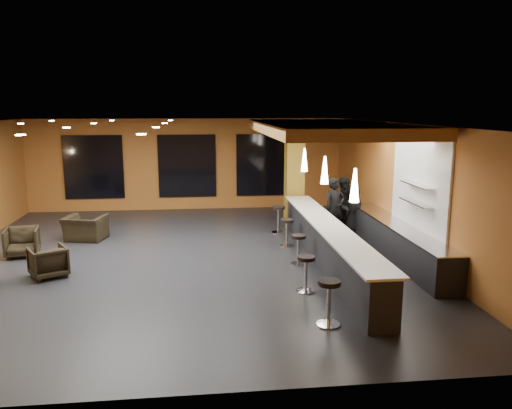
{
  "coord_description": "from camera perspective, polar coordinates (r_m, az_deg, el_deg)",
  "views": [
    {
      "loc": [
        0.5,
        -12.84,
        3.93
      ],
      "look_at": [
        2.0,
        0.5,
        1.3
      ],
      "focal_mm": 35.0,
      "sensor_mm": 36.0,
      "label": 1
    }
  ],
  "objects": [
    {
      "name": "floor",
      "position": [
        13.46,
        -8.3,
        -6.24
      ],
      "size": [
        12.0,
        13.0,
        0.1
      ],
      "primitive_type": "cube",
      "color": "black",
      "rests_on": "ground"
    },
    {
      "name": "ceiling",
      "position": [
        12.86,
        -8.75,
        9.26
      ],
      "size": [
        12.0,
        13.0,
        0.1
      ],
      "primitive_type": "cube",
      "color": "black"
    },
    {
      "name": "wall_back",
      "position": [
        19.52,
        -7.87,
        4.57
      ],
      "size": [
        12.0,
        0.1,
        3.5
      ],
      "primitive_type": "cube",
      "color": "#A35E24",
      "rests_on": "floor"
    },
    {
      "name": "wall_front",
      "position": [
        6.68,
        -10.45,
        -8.18
      ],
      "size": [
        12.0,
        0.1,
        3.5
      ],
      "primitive_type": "cube",
      "color": "#A35E24",
      "rests_on": "floor"
    },
    {
      "name": "wall_right",
      "position": [
        14.16,
        16.76,
        1.75
      ],
      "size": [
        0.1,
        13.0,
        3.5
      ],
      "primitive_type": "cube",
      "color": "#A35E24",
      "rests_on": "floor"
    },
    {
      "name": "wood_soffit",
      "position": [
        14.29,
        7.86,
        8.69
      ],
      "size": [
        3.6,
        8.0,
        0.28
      ],
      "primitive_type": "cube",
      "color": "#B57734",
      "rests_on": "ceiling"
    },
    {
      "name": "window_left",
      "position": [
        19.82,
        -18.06,
        4.08
      ],
      "size": [
        2.2,
        0.06,
        2.4
      ],
      "primitive_type": "cube",
      "color": "black",
      "rests_on": "wall_back"
    },
    {
      "name": "window_center",
      "position": [
        19.42,
        -7.87,
        4.39
      ],
      "size": [
        2.2,
        0.06,
        2.4
      ],
      "primitive_type": "cube",
      "color": "black",
      "rests_on": "wall_back"
    },
    {
      "name": "window_right",
      "position": [
        19.57,
        0.97,
        4.54
      ],
      "size": [
        2.2,
        0.06,
        2.4
      ],
      "primitive_type": "cube",
      "color": "black",
      "rests_on": "wall_back"
    },
    {
      "name": "tile_backsplash",
      "position": [
        13.18,
        18.14,
        2.11
      ],
      "size": [
        0.06,
        3.2,
        2.4
      ],
      "primitive_type": "cube",
      "color": "white",
      "rests_on": "wall_right"
    },
    {
      "name": "bar_counter",
      "position": [
        12.73,
        8.19,
        -4.67
      ],
      "size": [
        0.6,
        8.0,
        1.0
      ],
      "primitive_type": "cube",
      "color": "black",
      "rests_on": "floor"
    },
    {
      "name": "bar_top",
      "position": [
        12.6,
        8.26,
        -2.37
      ],
      "size": [
        0.78,
        8.1,
        0.05
      ],
      "primitive_type": "cube",
      "color": "silver",
      "rests_on": "bar_counter"
    },
    {
      "name": "prep_counter",
      "position": [
        13.83,
        15.73,
        -4.01
      ],
      "size": [
        0.7,
        6.0,
        0.86
      ],
      "primitive_type": "cube",
      "color": "black",
      "rests_on": "floor"
    },
    {
      "name": "prep_top",
      "position": [
        13.72,
        15.83,
        -2.17
      ],
      "size": [
        0.72,
        6.0,
        0.03
      ],
      "primitive_type": "cube",
      "color": "silver",
      "rests_on": "prep_counter"
    },
    {
      "name": "wall_shelf_lower",
      "position": [
        13.01,
        17.84,
        0.23
      ],
      "size": [
        0.3,
        1.5,
        0.03
      ],
      "primitive_type": "cube",
      "color": "silver",
      "rests_on": "wall_right"
    },
    {
      "name": "wall_shelf_upper",
      "position": [
        12.94,
        17.96,
        2.18
      ],
      "size": [
        0.3,
        1.5,
        0.03
      ],
      "primitive_type": "cube",
      "color": "silver",
      "rests_on": "wall_right"
    },
    {
      "name": "column",
      "position": [
        16.88,
        4.4,
        3.63
      ],
      "size": [
        0.6,
        0.6,
        3.5
      ],
      "primitive_type": "cube",
      "color": "olive",
      "rests_on": "floor"
    },
    {
      "name": "pendant_0",
      "position": [
        10.46,
        11.21,
        2.17
      ],
      "size": [
        0.2,
        0.2,
        0.7
      ],
      "primitive_type": "cone",
      "color": "white",
      "rests_on": "wood_soffit"
    },
    {
      "name": "pendant_1",
      "position": [
        12.84,
        7.86,
        3.91
      ],
      "size": [
        0.2,
        0.2,
        0.7
      ],
      "primitive_type": "cone",
      "color": "white",
      "rests_on": "wood_soffit"
    },
    {
      "name": "pendant_2",
      "position": [
        15.26,
        5.56,
        5.09
      ],
      "size": [
        0.2,
        0.2,
        0.7
      ],
      "primitive_type": "cone",
      "color": "white",
      "rests_on": "wood_soffit"
    },
    {
      "name": "staff_a",
      "position": [
        15.36,
        8.98,
        -0.37
      ],
      "size": [
        0.76,
        0.61,
        1.83
      ],
      "primitive_type": "imported",
      "rotation": [
        0.0,
        0.0,
        0.29
      ],
      "color": "black",
      "rests_on": "floor"
    },
    {
      "name": "staff_b",
      "position": [
        15.72,
        10.14,
        -0.19
      ],
      "size": [
        1.07,
        0.97,
        1.81
      ],
      "primitive_type": "imported",
      "rotation": [
        0.0,
        0.0,
        0.38
      ],
      "color": "black",
      "rests_on": "floor"
    },
    {
      "name": "staff_c",
      "position": [
        16.0,
        11.0,
        -0.56
      ],
      "size": [
        0.83,
        0.63,
        1.52
      ],
      "primitive_type": "imported",
      "rotation": [
        0.0,
        0.0,
        0.21
      ],
      "color": "black",
      "rests_on": "floor"
    },
    {
      "name": "armchair_b",
      "position": [
        12.74,
        -22.67,
        -6.05
      ],
      "size": [
        1.08,
        1.09,
        0.73
      ],
      "primitive_type": "imported",
      "rotation": [
        0.0,
        0.0,
        3.66
      ],
      "color": "black",
      "rests_on": "floor"
    },
    {
      "name": "armchair_c",
      "position": [
        14.74,
        -25.17,
        -3.9
      ],
      "size": [
        0.97,
        0.99,
        0.77
      ],
      "primitive_type": "imported",
      "rotation": [
        0.0,
        0.0,
        0.19
      ],
      "color": "black",
      "rests_on": "floor"
    },
    {
      "name": "armchair_d",
      "position": [
        15.8,
        -18.91,
        -2.56
      ],
      "size": [
        1.33,
        1.23,
        0.73
      ],
      "primitive_type": "imported",
      "rotation": [
        0.0,
        0.0,
        2.9
      ],
      "color": "black",
      "rests_on": "floor"
    },
    {
      "name": "bar_stool_0",
      "position": [
        9.29,
        8.34,
        -10.38
      ],
      "size": [
        0.44,
        0.44,
        0.86
      ],
      "rotation": [
        0.0,
        0.0,
        -0.34
      ],
      "color": "silver",
      "rests_on": "floor"
    },
    {
      "name": "bar_stool_1",
      "position": [
        10.85,
        5.73,
        -7.35
      ],
      "size": [
        0.4,
        0.4,
        0.8
      ],
      "rotation": [
        0.0,
        0.0,
        0.04
      ],
      "color": "silver",
      "rests_on": "floor"
    },
    {
      "name": "bar_stool_2",
      "position": [
        12.66,
        4.86,
        -4.71
      ],
      "size": [
        0.39,
        0.39,
        0.77
      ],
      "rotation": [
        0.0,
        0.0,
        -0.01
      ],
      "color": "silver",
      "rests_on": "floor"
    },
    {
      "name": "bar_stool_3",
      "position": [
        14.27,
        3.55,
        -2.81
      ],
      "size": [
        0.4,
        0.4,
        0.79
      ],
      "rotation": [
        0.0,
        0.0,
        0.3
      ],
      "color": "silver",
      "rests_on": "floor"
    },
    {
      "name": "bar_stool_4",
      "position": [
        15.75,
        2.58,
        -1.3
      ],
      "size": [
        0.44,
        0.44,
        0.87
      ],
      "rotation": [
        0.0,
        0.0,
        0.15
      ],
      "color": "silver",
      "rests_on": "floor"
    }
  ]
}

